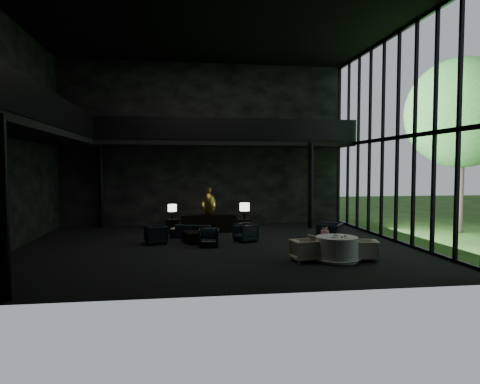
{
  "coord_description": "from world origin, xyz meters",
  "views": [
    {
      "loc": [
        -1.29,
        -15.34,
        2.87
      ],
      "look_at": [
        0.96,
        0.5,
        1.94
      ],
      "focal_mm": 32.0,
      "sensor_mm": 36.0,
      "label": 1
    }
  ],
  "objects": [
    {
      "name": "curtain_wall",
      "position": [
        6.95,
        0.0,
        4.0
      ],
      "size": [
        0.2,
        12.0,
        8.0
      ],
      "primitive_type": null,
      "color": "black",
      "rests_on": "ground"
    },
    {
      "name": "cereal_bowl",
      "position": [
        3.47,
        -2.81,
        0.79
      ],
      "size": [
        0.15,
        0.15,
        0.08
      ],
      "primitive_type": "ellipsoid",
      "color": "white",
      "rests_on": "dining_table"
    },
    {
      "name": "sofa",
      "position": [
        -0.69,
        2.07,
        0.34
      ],
      "size": [
        1.81,
        0.98,
        0.68
      ],
      "primitive_type": "imported",
      "rotation": [
        0.0,
        0.0,
        2.85
      ],
      "color": "black",
      "rests_on": "floor"
    },
    {
      "name": "dining_chair_east",
      "position": [
        4.42,
        -2.93,
        0.31
      ],
      "size": [
        0.7,
        0.72,
        0.62
      ],
      "primitive_type": "imported",
      "rotation": [
        0.0,
        0.0,
        -1.82
      ],
      "color": "#BAB5AA",
      "rests_on": "floor"
    },
    {
      "name": "console",
      "position": [
        -0.01,
        3.47,
        0.39
      ],
      "size": [
        2.45,
        0.56,
        0.78
      ],
      "primitive_type": "cube",
      "color": "black",
      "rests_on": "floor"
    },
    {
      "name": "wall_front",
      "position": [
        0.0,
        -6.0,
        4.0
      ],
      "size": [
        14.0,
        0.04,
        8.0
      ],
      "primitive_type": "cube",
      "color": "black",
      "rests_on": "ground"
    },
    {
      "name": "column_ne",
      "position": [
        4.8,
        4.0,
        2.0
      ],
      "size": [
        0.24,
        0.24,
        4.0
      ],
      "primitive_type": "cylinder",
      "color": "black",
      "rests_on": "floor"
    },
    {
      "name": "plate_b",
      "position": [
        3.63,
        -2.68,
        0.76
      ],
      "size": [
        0.26,
        0.26,
        0.01
      ],
      "primitive_type": "cylinder",
      "rotation": [
        0.0,
        0.0,
        -0.41
      ],
      "color": "white",
      "rests_on": "dining_table"
    },
    {
      "name": "column_nw",
      "position": [
        -5.0,
        5.7,
        2.0
      ],
      "size": [
        0.24,
        0.24,
        4.0
      ],
      "primitive_type": "cylinder",
      "color": "black",
      "rests_on": "floor"
    },
    {
      "name": "table_lamp_right",
      "position": [
        1.59,
        3.48,
        1.07
      ],
      "size": [
        0.44,
        0.44,
        0.73
      ],
      "color": "black",
      "rests_on": "side_table_right"
    },
    {
      "name": "column_sw",
      "position": [
        -5.0,
        -5.7,
        2.0
      ],
      "size": [
        0.24,
        0.24,
        4.0
      ],
      "primitive_type": "cylinder",
      "color": "black",
      "rests_on": "floor"
    },
    {
      "name": "bronze_urn",
      "position": [
        -0.01,
        3.49,
        1.29
      ],
      "size": [
        0.64,
        0.64,
        1.19
      ],
      "color": "brown",
      "rests_on": "console"
    },
    {
      "name": "wall_back",
      "position": [
        0.0,
        6.0,
        4.0
      ],
      "size": [
        14.0,
        0.04,
        8.0
      ],
      "primitive_type": "cube",
      "color": "black",
      "rests_on": "ground"
    },
    {
      "name": "ceiling",
      "position": [
        0.0,
        0.0,
        8.0
      ],
      "size": [
        14.0,
        12.0,
        0.02
      ],
      "primitive_type": "cube",
      "color": "black",
      "rests_on": "ground"
    },
    {
      "name": "railing_left",
      "position": [
        -5.0,
        0.0,
        4.6
      ],
      "size": [
        0.06,
        12.0,
        1.0
      ],
      "primitive_type": "cube",
      "color": "black",
      "rests_on": "mezzanine_left"
    },
    {
      "name": "plate_a",
      "position": [
        3.34,
        -3.09,
        0.76
      ],
      "size": [
        0.25,
        0.25,
        0.01
      ],
      "primitive_type": "cylinder",
      "rotation": [
        0.0,
        0.0,
        -0.06
      ],
      "color": "white",
      "rests_on": "dining_table"
    },
    {
      "name": "cream_pot",
      "position": [
        3.52,
        -3.18,
        0.78
      ],
      "size": [
        0.07,
        0.07,
        0.07
      ],
      "primitive_type": "cylinder",
      "rotation": [
        0.0,
        0.0,
        -0.4
      ],
      "color": "#99999E",
      "rests_on": "dining_table"
    },
    {
      "name": "lounge_armchair_west",
      "position": [
        -2.16,
        0.84,
        0.38
      ],
      "size": [
        0.87,
        0.9,
        0.75
      ],
      "primitive_type": "imported",
      "rotation": [
        0.0,
        0.0,
        1.87
      ],
      "color": "black",
      "rests_on": "floor"
    },
    {
      "name": "dining_chair_north",
      "position": [
        3.35,
        -1.95,
        0.35
      ],
      "size": [
        0.86,
        0.83,
        0.71
      ],
      "primitive_type": "imported",
      "rotation": [
        0.0,
        0.0,
        3.47
      ],
      "color": "beige",
      "rests_on": "floor"
    },
    {
      "name": "wall_left",
      "position": [
        -7.0,
        0.0,
        4.0
      ],
      "size": [
        0.04,
        12.0,
        8.0
      ],
      "primitive_type": "cube",
      "color": "black",
      "rests_on": "ground"
    },
    {
      "name": "floor",
      "position": [
        0.0,
        0.0,
        0.0
      ],
      "size": [
        14.0,
        12.0,
        0.02
      ],
      "primitive_type": "cube",
      "color": "black",
      "rests_on": "ground"
    },
    {
      "name": "child",
      "position": [
        3.41,
        -1.99,
        0.72
      ],
      "size": [
        0.25,
        0.25,
        0.54
      ],
      "rotation": [
        0.0,
        0.0,
        3.14
      ],
      "color": "pink",
      "rests_on": "dining_chair_north"
    },
    {
      "name": "coffee_table",
      "position": [
        -0.63,
        0.91,
        0.21
      ],
      "size": [
        1.19,
        1.19,
        0.42
      ],
      "primitive_type": "cube",
      "rotation": [
        0.0,
        0.0,
        0.32
      ],
      "color": "black",
      "rests_on": "floor"
    },
    {
      "name": "side_table_right",
      "position": [
        1.59,
        3.53,
        0.27
      ],
      "size": [
        0.49,
        0.49,
        0.54
      ],
      "primitive_type": "cube",
      "color": "black",
      "rests_on": "floor"
    },
    {
      "name": "lounge_armchair_south",
      "position": [
        -0.25,
        -0.01,
        0.34
      ],
      "size": [
        0.71,
        0.68,
        0.68
      ],
      "primitive_type": "imported",
      "rotation": [
        0.0,
        0.0,
        -0.09
      ],
      "color": "black",
      "rests_on": "floor"
    },
    {
      "name": "window_armchair",
      "position": [
        4.59,
        0.75,
        0.42
      ],
      "size": [
        1.05,
        1.15,
        0.84
      ],
      "primitive_type": "imported",
      "rotation": [
        0.0,
        0.0,
        -2.15
      ],
      "color": "black",
      "rests_on": "floor"
    },
    {
      "name": "mezzanine_left",
      "position": [
        -6.0,
        0.0,
        4.0
      ],
      "size": [
        2.0,
        12.0,
        0.25
      ],
      "primitive_type": "cube",
      "color": "black",
      "rests_on": "wall_left"
    },
    {
      "name": "coffee_cup",
      "position": [
        3.69,
        -3.02,
        0.79
      ],
      "size": [
        0.1,
        0.1,
        0.07
      ],
      "primitive_type": "cylinder",
      "rotation": [
        0.0,
        0.0,
        -0.15
      ],
      "color": "white",
      "rests_on": "saucer"
    },
    {
      "name": "saucer",
      "position": [
        3.65,
        -3.09,
        0.76
      ],
      "size": [
        0.2,
        0.2,
        0.01
      ],
      "primitive_type": "cylinder",
      "rotation": [
        0.0,
        0.0,
        0.35
      ],
      "color": "white",
      "rests_on": "dining_table"
    },
    {
      "name": "lounge_armchair_east",
      "position": [
        1.22,
        0.86,
        0.38
      ],
      "size": [
        0.94,
        0.97,
        0.77
      ],
      "primitive_type": "imported",
      "rotation": [
        0.0,
        0.0,
        -1.14
      ],
      "color": "black",
      "rests_on": "floor"
    },
    {
      "name": "side_table_left",
      "position": [
        -1.61,
        3.56,
        0.3
      ],
      "size": [
        0.55,
        0.55,
        0.6
      ],
      "primitive_type": "cube",
      "color": "black",
      "rests_on": "floor"
    },
    {
      "name": "dining_chair_west",
      "position": [
        2.47,
        -2.8,
        0.34
      ],
      "size": [
        0.71,
        0.74,
        0.69
      ],
      "primitive_type": "imported",
      "rotation": [
        0.0,
        0.0,
        1.7
      ],
      "color": "beige",
      "rests_on": "floor"
    },
    {
      "name": "dining_table",
      "position": [
        3.47,
        -2.94,
        0.33
      ],
      "size": [
        1.43,
        1.43,
        0.75
      ],
      "color": "white",
      "rests_on": "floor"
    },
    {
      "name": "tree_near",
      "position": [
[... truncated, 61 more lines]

